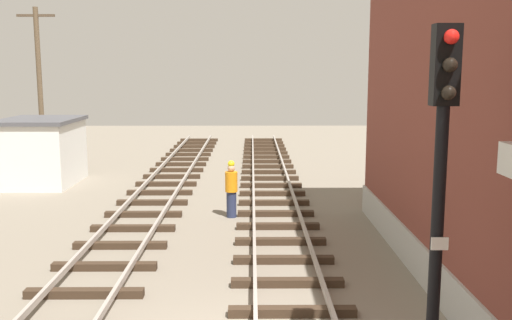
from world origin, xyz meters
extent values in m
cube|color=#38281C|center=(0.93, 1.54, 0.09)|extent=(2.50, 0.24, 0.18)
cube|color=#38281C|center=(0.93, 3.07, 0.09)|extent=(2.50, 0.24, 0.18)
cube|color=#38281C|center=(0.93, 4.61, 0.09)|extent=(2.50, 0.24, 0.18)
cube|color=#38281C|center=(0.93, 6.15, 0.09)|extent=(2.50, 0.24, 0.18)
cube|color=#38281C|center=(0.93, 7.68, 0.09)|extent=(2.50, 0.24, 0.18)
cube|color=#38281C|center=(0.93, 9.22, 0.09)|extent=(2.50, 0.24, 0.18)
cube|color=#38281C|center=(0.93, 10.76, 0.09)|extent=(2.50, 0.24, 0.18)
cube|color=#38281C|center=(0.93, 12.29, 0.09)|extent=(2.50, 0.24, 0.18)
cube|color=#38281C|center=(0.93, 13.83, 0.09)|extent=(2.50, 0.24, 0.18)
cube|color=#38281C|center=(0.93, 15.37, 0.09)|extent=(2.50, 0.24, 0.18)
cube|color=#38281C|center=(0.93, 16.90, 0.09)|extent=(2.50, 0.24, 0.18)
cube|color=#38281C|center=(0.93, 18.44, 0.09)|extent=(2.50, 0.24, 0.18)
cube|color=#38281C|center=(0.93, 19.98, 0.09)|extent=(2.50, 0.24, 0.18)
cube|color=#38281C|center=(0.93, 21.51, 0.09)|extent=(2.50, 0.24, 0.18)
cube|color=#38281C|center=(0.93, 23.05, 0.09)|extent=(2.50, 0.24, 0.18)
cube|color=#38281C|center=(0.93, 24.58, 0.09)|extent=(2.50, 0.24, 0.18)
cube|color=#38281C|center=(0.93, 26.12, 0.09)|extent=(2.50, 0.24, 0.18)
cube|color=#38281C|center=(0.93, 27.66, 0.09)|extent=(2.50, 0.24, 0.18)
cube|color=#38281C|center=(0.93, 29.19, 0.09)|extent=(2.50, 0.24, 0.18)
cube|color=#38281C|center=(-3.39, 2.50, 0.09)|extent=(2.50, 0.24, 0.18)
cube|color=#38281C|center=(-3.39, 4.16, 0.09)|extent=(2.50, 0.24, 0.18)
cube|color=#38281C|center=(-3.39, 5.83, 0.09)|extent=(2.50, 0.24, 0.18)
cube|color=#38281C|center=(-3.39, 7.49, 0.09)|extent=(2.50, 0.24, 0.18)
cube|color=#38281C|center=(-3.39, 9.16, 0.09)|extent=(2.50, 0.24, 0.18)
cube|color=#38281C|center=(-3.39, 10.82, 0.09)|extent=(2.50, 0.24, 0.18)
cube|color=#38281C|center=(-3.39, 12.48, 0.09)|extent=(2.50, 0.24, 0.18)
cube|color=#38281C|center=(-3.39, 14.15, 0.09)|extent=(2.50, 0.24, 0.18)
cube|color=#38281C|center=(-3.39, 15.81, 0.09)|extent=(2.50, 0.24, 0.18)
cube|color=#38281C|center=(-3.39, 17.48, 0.09)|extent=(2.50, 0.24, 0.18)
cube|color=#38281C|center=(-3.39, 19.14, 0.09)|extent=(2.50, 0.24, 0.18)
cube|color=#38281C|center=(-3.39, 20.81, 0.09)|extent=(2.50, 0.24, 0.18)
cube|color=#38281C|center=(-3.39, 22.47, 0.09)|extent=(2.50, 0.24, 0.18)
cube|color=#38281C|center=(-3.39, 24.14, 0.09)|extent=(2.50, 0.24, 0.18)
cube|color=#38281C|center=(-3.39, 25.80, 0.09)|extent=(2.50, 0.24, 0.18)
cube|color=#38281C|center=(-3.39, 27.47, 0.09)|extent=(2.50, 0.24, 0.18)
cube|color=#38281C|center=(-3.39, 29.13, 0.09)|extent=(2.50, 0.24, 0.18)
cylinder|color=black|center=(2.77, -1.15, 2.13)|extent=(0.18, 0.18, 4.26)
cube|color=black|center=(2.77, -1.15, 4.81)|extent=(0.36, 0.24, 1.10)
sphere|color=red|center=(2.77, -1.33, 5.17)|extent=(0.20, 0.20, 0.20)
sphere|color=black|center=(2.77, -1.33, 4.81)|extent=(0.20, 0.20, 0.20)
sphere|color=black|center=(2.77, -1.33, 4.44)|extent=(0.20, 0.20, 0.20)
cube|color=white|center=(2.77, -1.29, 2.34)|extent=(0.24, 0.03, 0.18)
cube|color=#B2B2AD|center=(3.94, 1.12, 0.45)|extent=(0.08, 17.59, 0.90)
cube|color=silver|center=(-8.67, 14.68, 1.30)|extent=(2.80, 3.60, 2.60)
cube|color=#4C4C51|center=(-8.67, 14.68, 2.68)|extent=(3.00, 3.80, 0.16)
cube|color=brown|center=(-10.09, 14.68, 1.00)|extent=(0.06, 0.90, 2.00)
cube|color=#B7B7BC|center=(-13.50, 23.35, 0.72)|extent=(4.20, 1.80, 0.80)
cube|color=#1E232D|center=(-13.50, 23.35, 1.44)|extent=(2.31, 1.66, 0.64)
cylinder|color=black|center=(-12.20, 24.25, 0.32)|extent=(0.64, 0.24, 0.64)
cylinder|color=black|center=(-12.20, 22.45, 0.32)|extent=(0.64, 0.24, 0.64)
cylinder|color=brown|center=(-10.14, 18.98, 3.85)|extent=(0.24, 0.24, 7.71)
cube|color=#4C3D2D|center=(-10.14, 18.98, 7.31)|extent=(1.80, 0.12, 0.12)
cylinder|color=#262D4C|center=(-0.52, 9.12, 0.42)|extent=(0.32, 0.32, 0.85)
cylinder|color=orange|center=(-0.52, 9.12, 1.18)|extent=(0.40, 0.40, 0.65)
sphere|color=tan|center=(-0.52, 9.12, 1.62)|extent=(0.24, 0.24, 0.24)
sphere|color=yellow|center=(-0.52, 9.12, 1.76)|extent=(0.22, 0.22, 0.22)
camera|label=1|loc=(0.14, -8.94, 4.74)|focal=40.01mm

